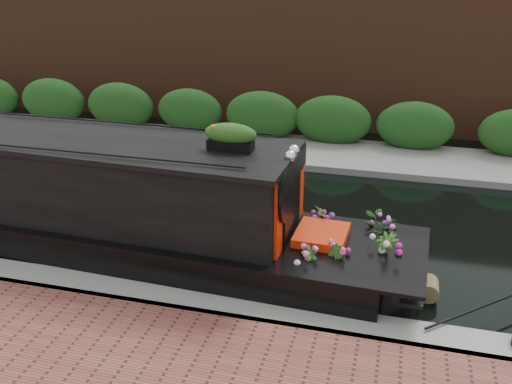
# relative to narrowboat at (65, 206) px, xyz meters

# --- Properties ---
(ground) EXTENTS (80.00, 80.00, 0.00)m
(ground) POSITION_rel_narrowboat_xyz_m (1.75, 1.96, -0.83)
(ground) COLOR black
(ground) RESTS_ON ground
(near_bank_coping) EXTENTS (40.00, 0.60, 0.50)m
(near_bank_coping) POSITION_rel_narrowboat_xyz_m (1.75, -1.34, -0.83)
(near_bank_coping) COLOR gray
(near_bank_coping) RESTS_ON ground
(far_bank_path) EXTENTS (40.00, 2.40, 0.34)m
(far_bank_path) POSITION_rel_narrowboat_xyz_m (1.75, 6.16, -0.83)
(far_bank_path) COLOR slate
(far_bank_path) RESTS_ON ground
(far_hedge) EXTENTS (40.00, 1.10, 2.80)m
(far_hedge) POSITION_rel_narrowboat_xyz_m (1.75, 7.06, -0.83)
(far_hedge) COLOR #194115
(far_hedge) RESTS_ON ground
(far_brick_wall) EXTENTS (40.00, 1.00, 8.00)m
(far_brick_wall) POSITION_rel_narrowboat_xyz_m (1.75, 9.16, -0.83)
(far_brick_wall) COLOR #4C2A19
(far_brick_wall) RESTS_ON ground
(narrowboat) EXTENTS (11.93, 2.55, 2.80)m
(narrowboat) POSITION_rel_narrowboat_xyz_m (0.00, 0.00, 0.00)
(narrowboat) COLOR black
(narrowboat) RESTS_ON ground
(rope_fender) EXTENTS (0.31, 0.40, 0.31)m
(rope_fender) POSITION_rel_narrowboat_xyz_m (6.28, -0.00, -0.67)
(rope_fender) COLOR brown
(rope_fender) RESTS_ON ground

